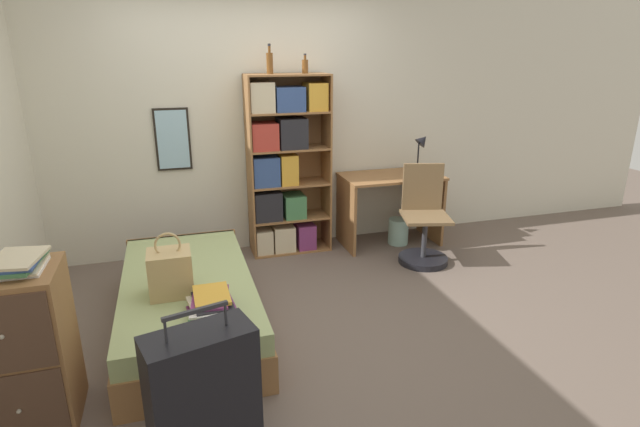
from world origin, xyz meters
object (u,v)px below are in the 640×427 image
object	(u,v)px
suitcase	(203,396)
desk_lamp	(422,146)
waste_bin	(398,231)
desk	(390,197)
dresser	(22,349)
desk_chair	(423,231)
bottle_brown	(305,66)
handbag	(170,272)
bottle_green	(270,62)
book_stack_on_bed	(211,304)
bed	(189,302)
bookcase	(283,166)
magazine_pile_on_dresser	(14,264)

from	to	relation	value
suitcase	desk_lamp	size ratio (longest dim) A/B	1.96
waste_bin	desk	bearing A→B (deg)	145.42
dresser	desk_chair	distance (m)	3.48
suitcase	desk	xyz separation A→B (m)	(2.15, 2.49, 0.15)
desk	waste_bin	distance (m)	0.39
bottle_brown	waste_bin	size ratio (longest dim) A/B	0.65
handbag	bottle_green	bearing A→B (deg)	55.79
book_stack_on_bed	bottle_brown	distance (m)	2.57
handbag	waste_bin	xyz separation A→B (m)	(2.35, 1.35, -0.43)
bottle_green	desk	world-z (taller)	bottle_green
book_stack_on_bed	desk_lamp	world-z (taller)	desk_lamp
bed	handbag	world-z (taller)	handbag
bottle_brown	desk_lamp	distance (m)	1.49
bookcase	desk	world-z (taller)	bookcase
suitcase	magazine_pile_on_dresser	size ratio (longest dim) A/B	2.24
book_stack_on_bed	bottle_green	bearing A→B (deg)	66.81
magazine_pile_on_dresser	bottle_green	size ratio (longest dim) A/B	1.40
bookcase	bottle_brown	bearing A→B (deg)	-6.91
handbag	suitcase	xyz separation A→B (m)	(0.12, -1.08, -0.21)
magazine_pile_on_dresser	bottle_brown	distance (m)	3.06
handbag	dresser	bearing A→B (deg)	-146.07
handbag	desk	world-z (taller)	handbag
bookcase	desk_chair	bearing A→B (deg)	-27.81
handbag	book_stack_on_bed	bearing A→B (deg)	-55.96
bottle_brown	desk_lamp	size ratio (longest dim) A/B	0.42
suitcase	desk_chair	bearing A→B (deg)	40.59
bed	bottle_brown	size ratio (longest dim) A/B	10.47
bookcase	bottle_brown	distance (m)	0.99
bed	book_stack_on_bed	bearing A→B (deg)	-77.64
dresser	desk	size ratio (longest dim) A/B	0.89
book_stack_on_bed	dresser	world-z (taller)	dresser
dresser	magazine_pile_on_dresser	distance (m)	0.50
bookcase	desk	bearing A→B (deg)	-5.87
bed	bookcase	xyz separation A→B (m)	(1.03, 1.28, 0.70)
handbag	waste_bin	distance (m)	2.75
book_stack_on_bed	desk_chair	distance (m)	2.48
magazine_pile_on_dresser	desk	world-z (taller)	magazine_pile_on_dresser
bookcase	bottle_brown	size ratio (longest dim) A/B	9.87
dresser	desk_lamp	world-z (taller)	desk_lamp
suitcase	waste_bin	size ratio (longest dim) A/B	3.05
bottle_brown	desk	bearing A→B (deg)	-5.60
bottle_green	desk_lamp	distance (m)	1.80
desk_lamp	magazine_pile_on_dresser	bearing A→B (deg)	-149.98
bottle_brown	desk_chair	world-z (taller)	bottle_brown
bottle_brown	waste_bin	world-z (taller)	bottle_brown
bottle_brown	desk_chair	xyz separation A→B (m)	(1.02, -0.63, -1.55)
bookcase	bottle_green	world-z (taller)	bottle_green
handbag	waste_bin	bearing A→B (deg)	29.87
dresser	magazine_pile_on_dresser	world-z (taller)	magazine_pile_on_dresser
book_stack_on_bed	waste_bin	size ratio (longest dim) A/B	1.43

